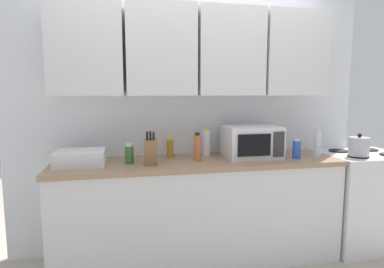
{
  "coord_description": "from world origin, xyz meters",
  "views": [
    {
      "loc": [
        -0.6,
        -2.95,
        1.47
      ],
      "look_at": [
        -0.05,
        -0.25,
        1.12
      ],
      "focal_mm": 30.17,
      "sensor_mm": 36.0,
      "label": 1
    }
  ],
  "objects_px": {
    "bottle_green_oil": "(129,154)",
    "dish_rack": "(80,158)",
    "bottle_clear_tall": "(318,143)",
    "bottle_white_jar": "(206,143)",
    "bottle_amber_vinegar": "(170,148)",
    "stove_range": "(360,199)",
    "knife_block": "(151,152)",
    "bottle_spice_jar": "(197,147)",
    "microwave": "(251,142)",
    "bottle_blue_cleaner": "(297,149)",
    "kettle": "(359,146)"
  },
  "relations": [
    {
      "from": "bottle_amber_vinegar",
      "to": "bottle_clear_tall",
      "type": "height_order",
      "value": "bottle_clear_tall"
    },
    {
      "from": "stove_range",
      "to": "microwave",
      "type": "height_order",
      "value": "microwave"
    },
    {
      "from": "dish_rack",
      "to": "bottle_white_jar",
      "type": "relative_size",
      "value": 1.47
    },
    {
      "from": "bottle_blue_cleaner",
      "to": "kettle",
      "type": "bearing_deg",
      "value": -4.56
    },
    {
      "from": "bottle_blue_cleaner",
      "to": "bottle_green_oil",
      "type": "bearing_deg",
      "value": 176.31
    },
    {
      "from": "bottle_white_jar",
      "to": "bottle_amber_vinegar",
      "type": "bearing_deg",
      "value": -177.12
    },
    {
      "from": "kettle",
      "to": "bottle_amber_vinegar",
      "type": "bearing_deg",
      "value": 169.4
    },
    {
      "from": "knife_block",
      "to": "bottle_blue_cleaner",
      "type": "height_order",
      "value": "knife_block"
    },
    {
      "from": "knife_block",
      "to": "bottle_spice_jar",
      "type": "xyz_separation_m",
      "value": [
        0.4,
        0.07,
        0.01
      ]
    },
    {
      "from": "bottle_blue_cleaner",
      "to": "bottle_spice_jar",
      "type": "height_order",
      "value": "bottle_spice_jar"
    },
    {
      "from": "bottle_green_oil",
      "to": "bottle_white_jar",
      "type": "xyz_separation_m",
      "value": [
        0.69,
        0.19,
        0.04
      ]
    },
    {
      "from": "kettle",
      "to": "bottle_blue_cleaner",
      "type": "xyz_separation_m",
      "value": [
        -0.58,
        0.05,
        -0.01
      ]
    },
    {
      "from": "dish_rack",
      "to": "bottle_green_oil",
      "type": "xyz_separation_m",
      "value": [
        0.38,
        -0.02,
        0.02
      ]
    },
    {
      "from": "bottle_amber_vinegar",
      "to": "bottle_white_jar",
      "type": "relative_size",
      "value": 0.72
    },
    {
      "from": "microwave",
      "to": "knife_block",
      "type": "xyz_separation_m",
      "value": [
        -0.9,
        -0.12,
        -0.04
      ]
    },
    {
      "from": "bottle_clear_tall",
      "to": "bottle_white_jar",
      "type": "distance_m",
      "value": 1.0
    },
    {
      "from": "microwave",
      "to": "bottle_green_oil",
      "type": "relative_size",
      "value": 2.88
    },
    {
      "from": "dish_rack",
      "to": "bottle_green_oil",
      "type": "distance_m",
      "value": 0.38
    },
    {
      "from": "bottle_clear_tall",
      "to": "bottle_white_jar",
      "type": "relative_size",
      "value": 1.0
    },
    {
      "from": "microwave",
      "to": "knife_block",
      "type": "relative_size",
      "value": 1.76
    },
    {
      "from": "bottle_green_oil",
      "to": "bottle_spice_jar",
      "type": "relative_size",
      "value": 0.69
    },
    {
      "from": "bottle_green_oil",
      "to": "bottle_clear_tall",
      "type": "bearing_deg",
      "value": -2.02
    },
    {
      "from": "knife_block",
      "to": "bottle_clear_tall",
      "type": "relative_size",
      "value": 1.05
    },
    {
      "from": "knife_block",
      "to": "bottle_amber_vinegar",
      "type": "bearing_deg",
      "value": 53.2
    },
    {
      "from": "bottle_green_oil",
      "to": "bottle_white_jar",
      "type": "relative_size",
      "value": 0.65
    },
    {
      "from": "kettle",
      "to": "knife_block",
      "type": "distance_m",
      "value": 1.86
    },
    {
      "from": "kettle",
      "to": "bottle_white_jar",
      "type": "relative_size",
      "value": 0.78
    },
    {
      "from": "bottle_clear_tall",
      "to": "bottle_white_jar",
      "type": "height_order",
      "value": "same"
    },
    {
      "from": "stove_range",
      "to": "bottle_green_oil",
      "type": "xyz_separation_m",
      "value": [
        -2.19,
        -0.0,
        0.53
      ]
    },
    {
      "from": "bottle_green_oil",
      "to": "bottle_spice_jar",
      "type": "distance_m",
      "value": 0.57
    },
    {
      "from": "microwave",
      "to": "bottle_green_oil",
      "type": "distance_m",
      "value": 1.07
    },
    {
      "from": "stove_range",
      "to": "dish_rack",
      "type": "relative_size",
      "value": 2.4
    },
    {
      "from": "stove_range",
      "to": "kettle",
      "type": "bearing_deg",
      "value": -140.53
    },
    {
      "from": "dish_rack",
      "to": "bottle_green_oil",
      "type": "relative_size",
      "value": 2.28
    },
    {
      "from": "dish_rack",
      "to": "bottle_blue_cleaner",
      "type": "height_order",
      "value": "bottle_blue_cleaner"
    },
    {
      "from": "bottle_amber_vinegar",
      "to": "bottle_blue_cleaner",
      "type": "bearing_deg",
      "value": -13.77
    },
    {
      "from": "bottle_green_oil",
      "to": "knife_block",
      "type": "bearing_deg",
      "value": -26.39
    },
    {
      "from": "bottle_spice_jar",
      "to": "bottle_white_jar",
      "type": "bearing_deg",
      "value": 57.34
    },
    {
      "from": "bottle_clear_tall",
      "to": "bottle_blue_cleaner",
      "type": "height_order",
      "value": "bottle_clear_tall"
    },
    {
      "from": "stove_range",
      "to": "bottle_clear_tall",
      "type": "xyz_separation_m",
      "value": [
        -0.53,
        -0.06,
        0.57
      ]
    },
    {
      "from": "bottle_green_oil",
      "to": "dish_rack",
      "type": "bearing_deg",
      "value": 176.89
    },
    {
      "from": "dish_rack",
      "to": "bottle_clear_tall",
      "type": "bearing_deg",
      "value": -2.22
    },
    {
      "from": "stove_range",
      "to": "bottle_amber_vinegar",
      "type": "relative_size",
      "value": 4.9
    },
    {
      "from": "microwave",
      "to": "bottle_clear_tall",
      "type": "distance_m",
      "value": 0.6
    },
    {
      "from": "bottle_green_oil",
      "to": "bottle_blue_cleaner",
      "type": "bearing_deg",
      "value": -3.69
    },
    {
      "from": "bottle_amber_vinegar",
      "to": "bottle_green_oil",
      "type": "height_order",
      "value": "bottle_amber_vinegar"
    },
    {
      "from": "microwave",
      "to": "bottle_spice_jar",
      "type": "xyz_separation_m",
      "value": [
        -0.51,
        -0.05,
        -0.03
      ]
    },
    {
      "from": "dish_rack",
      "to": "bottle_clear_tall",
      "type": "distance_m",
      "value": 2.05
    },
    {
      "from": "stove_range",
      "to": "bottle_clear_tall",
      "type": "distance_m",
      "value": 0.78
    },
    {
      "from": "stove_range",
      "to": "bottle_blue_cleaner",
      "type": "relative_size",
      "value": 5.3
    }
  ]
}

